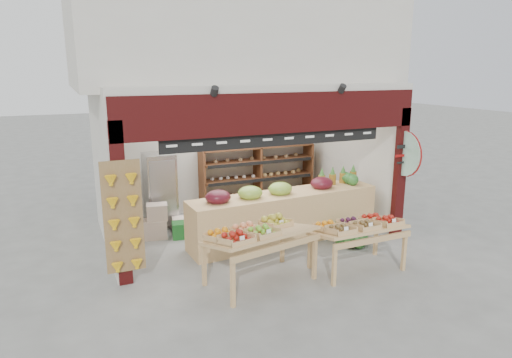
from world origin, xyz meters
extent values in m
plane|color=slate|center=(0.00, 0.00, 0.00)|extent=(60.00, 60.00, 0.00)
cube|color=beige|center=(0.00, 2.29, 1.50)|extent=(5.76, 0.18, 3.00)
cube|color=beige|center=(-2.79, 0.60, 1.50)|extent=(0.18, 3.38, 3.00)
cube|color=beige|center=(2.79, 0.60, 1.50)|extent=(0.18, 3.38, 3.00)
cube|color=beige|center=(0.00, 0.60, 3.06)|extent=(5.76, 3.38, 0.12)
cube|color=beige|center=(0.00, 1.70, 4.20)|extent=(6.36, 4.60, 2.40)
cube|color=black|center=(0.00, -1.05, 2.65)|extent=(5.70, 0.14, 0.70)
cube|color=black|center=(-2.75, -1.05, 1.32)|extent=(0.22, 0.14, 2.65)
cube|color=black|center=(2.75, -1.05, 1.32)|extent=(0.22, 0.14, 2.65)
cube|color=black|center=(0.00, -1.02, 2.20)|extent=(4.20, 0.05, 0.26)
cylinder|color=white|center=(0.10, -0.95, 2.45)|extent=(0.34, 0.05, 0.34)
cube|color=olive|center=(-2.73, -1.14, 1.15)|extent=(0.60, 0.04, 1.80)
cylinder|color=#ADDAC5|center=(2.75, -1.14, 1.75)|extent=(0.04, 0.90, 0.90)
cylinder|color=maroon|center=(2.75, -1.16, 1.75)|extent=(0.01, 0.92, 0.92)
cube|color=brown|center=(-0.51, 1.96, 0.77)|extent=(0.05, 0.48, 1.53)
cube|color=brown|center=(0.92, 1.96, 0.77)|extent=(0.05, 0.48, 1.53)
cube|color=brown|center=(2.36, 1.96, 0.77)|extent=(0.05, 0.48, 1.53)
cube|color=brown|center=(0.92, 1.96, 0.34)|extent=(2.87, 0.48, 0.04)
cube|color=brown|center=(0.92, 1.96, 0.77)|extent=(2.87, 0.48, 0.04)
cube|color=brown|center=(0.92, 1.96, 1.20)|extent=(2.87, 0.48, 0.04)
cube|color=brown|center=(0.92, 1.96, 1.53)|extent=(2.87, 0.48, 0.04)
cone|color=olive|center=(-0.23, 1.96, 1.67)|extent=(0.32, 0.32, 0.28)
cone|color=olive|center=(0.23, 1.96, 1.67)|extent=(0.32, 0.32, 0.28)
cone|color=olive|center=(0.69, 1.96, 1.67)|extent=(0.32, 0.32, 0.28)
cone|color=olive|center=(1.15, 1.96, 1.67)|extent=(0.32, 0.32, 0.28)
cone|color=olive|center=(1.61, 1.96, 1.67)|extent=(0.32, 0.32, 0.28)
cone|color=olive|center=(2.07, 1.96, 1.67)|extent=(0.32, 0.32, 0.28)
cube|color=#AAADB1|center=(-1.61, 1.48, 0.82)|extent=(0.65, 0.65, 1.63)
cube|color=silver|center=(-1.88, 0.79, 0.20)|extent=(0.51, 0.42, 0.39)
cube|color=silver|center=(-1.83, 0.79, 0.55)|extent=(0.47, 0.40, 0.33)
cube|color=#154E1A|center=(-1.36, 0.60, 0.16)|extent=(0.49, 0.40, 0.33)
cube|color=silver|center=(-1.29, 0.99, 0.15)|extent=(0.44, 0.37, 0.30)
cube|color=tan|center=(0.49, -0.37, 0.49)|extent=(3.99, 0.98, 0.99)
ellipsoid|color=#59141E|center=(-0.94, -0.45, 1.09)|extent=(0.48, 0.44, 0.26)
ellipsoid|color=#8CB23F|center=(-0.28, -0.41, 1.09)|extent=(0.48, 0.44, 0.26)
ellipsoid|color=#8CB23F|center=(0.38, -0.38, 1.09)|extent=(0.48, 0.44, 0.26)
ellipsoid|color=#59141E|center=(1.37, -0.33, 1.09)|extent=(0.48, 0.44, 0.26)
cylinder|color=olive|center=(1.47, -0.15, 1.10)|extent=(0.15, 0.15, 0.22)
cylinder|color=olive|center=(1.74, -0.14, 1.10)|extent=(0.15, 0.15, 0.22)
cylinder|color=olive|center=(2.02, -0.12, 1.10)|extent=(0.15, 0.15, 0.22)
cylinder|color=olive|center=(2.29, -0.11, 1.10)|extent=(0.15, 0.15, 0.22)
cube|color=tan|center=(-0.73, -1.90, 0.81)|extent=(1.88, 1.29, 0.25)
cube|color=tan|center=(-1.43, -2.47, 0.35)|extent=(0.07, 0.07, 0.71)
cube|color=tan|center=(0.14, -2.14, 0.35)|extent=(0.07, 0.07, 0.71)
cube|color=tan|center=(-1.60, -1.65, 0.35)|extent=(0.07, 0.07, 0.71)
cube|color=tan|center=(-0.04, -1.32, 0.35)|extent=(0.07, 0.07, 0.71)
cube|color=tan|center=(1.00, -2.11, 0.72)|extent=(1.55, 0.88, 0.23)
cube|color=tan|center=(0.29, -2.49, 0.31)|extent=(0.06, 0.06, 0.62)
cube|color=tan|center=(1.71, -2.47, 0.31)|extent=(0.06, 0.06, 0.62)
cube|color=tan|center=(0.28, -1.74, 0.31)|extent=(0.06, 0.06, 0.62)
cube|color=tan|center=(1.70, -1.73, 0.31)|extent=(0.06, 0.06, 0.62)
sphere|color=#1A501D|center=(1.46, -1.26, 0.13)|extent=(0.27, 0.27, 0.27)
sphere|color=#1A501D|center=(1.74, -1.26, 0.13)|extent=(0.27, 0.27, 0.27)
sphere|color=#1A501D|center=(1.46, -0.97, 0.13)|extent=(0.27, 0.27, 0.27)
sphere|color=#1A501D|center=(1.74, -0.97, 0.13)|extent=(0.27, 0.27, 0.27)
sphere|color=#1A501D|center=(1.60, -1.12, 0.38)|extent=(0.27, 0.27, 0.27)
sphere|color=#1A501D|center=(1.60, -1.36, 0.13)|extent=(0.27, 0.27, 0.27)
sphere|color=#1A501D|center=(1.36, -1.12, 0.13)|extent=(0.27, 0.27, 0.27)
sphere|color=#1A501D|center=(1.46, -0.96, 0.38)|extent=(0.27, 0.27, 0.27)
camera|label=1|loc=(-3.54, -8.14, 3.39)|focal=32.00mm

